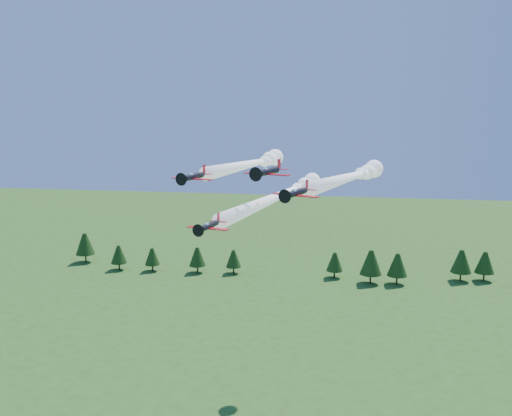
% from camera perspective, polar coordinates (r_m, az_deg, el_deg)
% --- Properties ---
extents(plane_lead, '(16.59, 56.40, 3.70)m').
position_cam_1_polar(plane_lead, '(113.08, 2.56, 1.34)').
color(plane_lead, black).
rests_on(plane_lead, ground).
extents(plane_left, '(15.03, 41.10, 3.70)m').
position_cam_1_polar(plane_left, '(117.15, -0.41, 4.46)').
color(plane_left, black).
rests_on(plane_left, ground).
extents(plane_right, '(18.57, 39.49, 3.70)m').
position_cam_1_polar(plane_right, '(108.35, 9.57, 3.12)').
color(plane_right, black).
rests_on(plane_right, ground).
extents(plane_slot, '(8.52, 9.50, 3.01)m').
position_cam_1_polar(plane_slot, '(96.89, 1.21, 3.66)').
color(plane_slot, black).
rests_on(plane_slot, ground).
extents(treeline, '(172.00, 16.88, 11.92)m').
position_cam_1_polar(treeline, '(208.07, 5.07, -5.08)').
color(treeline, '#382314').
rests_on(treeline, ground).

